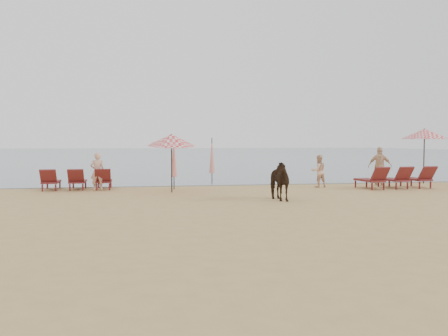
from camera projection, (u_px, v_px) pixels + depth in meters
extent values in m
plane|color=tan|center=(257.00, 218.00, 13.48)|extent=(120.00, 120.00, 0.00)
cube|color=#51606B|center=(151.00, 153.00, 92.08)|extent=(160.00, 140.00, 0.06)
cube|color=maroon|center=(51.00, 182.00, 21.36)|extent=(0.65, 1.40, 0.08)
cube|color=maroon|center=(48.00, 177.00, 20.60)|extent=(0.65, 0.46, 0.61)
cube|color=maroon|center=(78.00, 181.00, 21.55)|extent=(0.65, 1.40, 0.08)
cube|color=maroon|center=(76.00, 176.00, 20.80)|extent=(0.65, 0.46, 0.61)
cube|color=maroon|center=(104.00, 181.00, 21.75)|extent=(0.65, 1.40, 0.08)
cube|color=maroon|center=(103.00, 176.00, 21.00)|extent=(0.65, 0.46, 0.61)
cube|color=maroon|center=(369.00, 180.00, 21.91)|extent=(0.85, 1.57, 0.09)
cube|color=maroon|center=(380.00, 175.00, 21.11)|extent=(0.75, 0.56, 0.66)
cube|color=maroon|center=(393.00, 180.00, 22.23)|extent=(0.85, 1.57, 0.09)
cube|color=maroon|center=(404.00, 174.00, 21.44)|extent=(0.75, 0.56, 0.66)
cube|color=maroon|center=(415.00, 179.00, 22.56)|extent=(0.85, 1.57, 0.09)
cube|color=maroon|center=(427.00, 174.00, 21.77)|extent=(0.75, 0.56, 0.66)
cylinder|color=black|center=(172.00, 166.00, 20.33)|extent=(0.05, 0.05, 2.19)
cone|color=red|center=(172.00, 140.00, 20.27)|extent=(1.94, 1.98, 0.66)
sphere|color=black|center=(171.00, 135.00, 20.26)|extent=(0.08, 0.08, 0.08)
cylinder|color=black|center=(424.00, 158.00, 24.63)|extent=(0.06, 0.06, 2.51)
cone|color=red|center=(424.00, 134.00, 24.57)|extent=(2.24, 2.24, 0.50)
sphere|color=black|center=(425.00, 129.00, 24.56)|extent=(0.09, 0.09, 0.09)
cylinder|color=black|center=(174.00, 164.00, 21.55)|extent=(0.05, 0.05, 2.25)
cone|color=red|center=(174.00, 157.00, 21.54)|extent=(0.27, 0.27, 1.68)
cylinder|color=black|center=(212.00, 161.00, 24.25)|extent=(0.05, 0.05, 2.26)
cone|color=red|center=(212.00, 155.00, 24.23)|extent=(0.27, 0.27, 1.69)
imported|color=black|center=(276.00, 181.00, 17.59)|extent=(0.95, 1.73, 1.39)
imported|color=#DBA289|center=(97.00, 172.00, 21.09)|extent=(0.60, 0.40, 1.61)
imported|color=#E0AC8C|center=(319.00, 171.00, 22.60)|extent=(0.77, 0.64, 1.47)
imported|color=#E1B78C|center=(380.00, 166.00, 23.60)|extent=(1.16, 0.85, 1.83)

